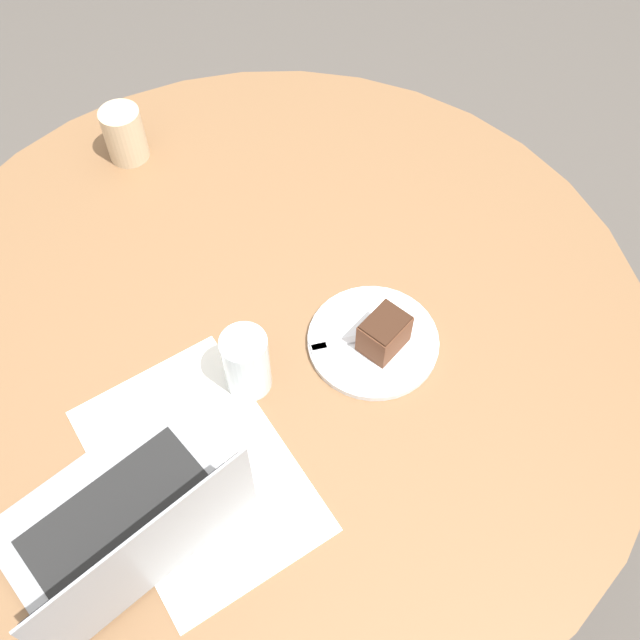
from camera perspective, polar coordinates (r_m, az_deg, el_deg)
The scene contains 9 objects.
ground_plane at distance 1.98m, azimuth -2.74°, elevation -11.70°, with size 12.00×12.00×0.00m, color #4C4742.
dining_table at distance 1.42m, azimuth -3.74°, elevation -2.45°, with size 1.38×1.38×0.72m.
paper_document at distance 1.21m, azimuth -9.28°, elevation -11.14°, with size 0.47×0.37×0.00m.
plate at distance 1.30m, azimuth 4.07°, elevation -1.62°, with size 0.23×0.23×0.01m.
cake_slice at distance 1.27m, azimuth 4.91°, elevation -1.01°, with size 0.09×0.10×0.07m.
fork at distance 1.29m, azimuth 2.19°, elevation -1.57°, with size 0.03×0.17×0.00m.
coffee_glass at distance 1.61m, azimuth -14.68°, elevation 13.52°, with size 0.08×0.08×0.11m.
water_glass at distance 1.22m, azimuth -5.64°, elevation -3.26°, with size 0.08×0.08×0.13m.
laptop at distance 1.17m, azimuth -14.59°, elevation -14.88°, with size 0.35×0.41×0.21m.
Camera 1 is at (-0.72, 0.14, 1.83)m, focal length 42.00 mm.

